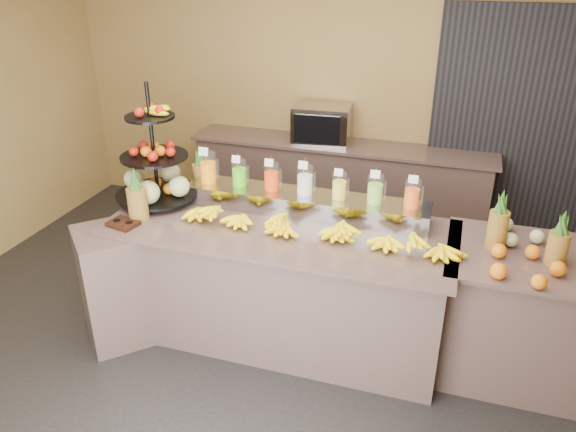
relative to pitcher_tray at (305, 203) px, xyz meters
The scene contains 20 objects.
ground 1.16m from the pitcher_tray, 100.14° to the right, with size 6.00×6.00×0.00m, color black.
room_envelope 0.90m from the pitcher_tray, 67.92° to the left, with size 6.04×5.02×2.82m.
buffet_counter 0.66m from the pitcher_tray, 124.38° to the right, with size 2.75×1.25×0.93m.
right_counter 1.69m from the pitcher_tray, ahead, with size 1.08×0.88×0.93m.
back_ledge 1.76m from the pitcher_tray, 93.55° to the left, with size 3.10×0.55×0.93m.
pitcher_tray is the anchor object (origin of this frame).
juice_pitcher_orange_a 0.80m from the pitcher_tray, behind, with size 0.13×0.13×0.31m.
juice_pitcher_green 0.55m from the pitcher_tray, behind, with size 0.11×0.12×0.27m.
juice_pitcher_orange_b 0.31m from the pitcher_tray, behind, with size 0.11×0.12×0.28m.
juice_pitcher_milk 0.17m from the pitcher_tray, 101.64° to the right, with size 0.12×0.12×0.29m.
juice_pitcher_lemon 0.31m from the pitcher_tray, ahead, with size 0.11×0.11×0.26m.
juice_pitcher_lime 0.55m from the pitcher_tray, ahead, with size 0.12×0.12×0.28m.
juice_pitcher_orange_c 0.80m from the pitcher_tray, ahead, with size 0.11×0.12×0.27m.
banana_heap 0.35m from the pitcher_tray, 68.11° to the right, with size 2.00×0.18×0.17m.
fruit_stand 1.14m from the pitcher_tray, behind, with size 0.75×0.75×0.93m.
condiment_caddy 1.33m from the pitcher_tray, 152.60° to the right, with size 0.21×0.15×0.03m, color black.
pineapple_left_a 1.22m from the pitcher_tray, 156.70° to the right, with size 0.14×0.14×0.40m.
pineapple_left_b 0.92m from the pitcher_tray, behind, with size 0.13×0.13×0.40m.
right_fruit_pile 1.54m from the pitcher_tray, 11.20° to the right, with size 0.49×0.47×0.26m.
oven_warmer 1.70m from the pitcher_tray, 100.35° to the left, with size 0.57×0.40×0.38m, color gray.
Camera 1 is at (1.15, -3.10, 2.75)m, focal length 35.00 mm.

